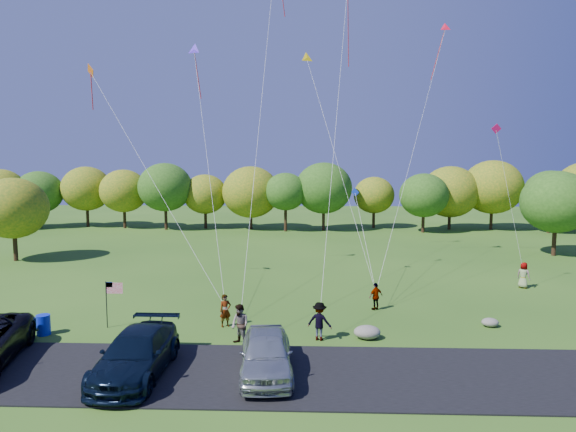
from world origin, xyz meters
The scene contains 16 objects.
ground centered at (0.00, 0.00, 0.00)m, with size 140.00×140.00×0.00m, color #2B5317.
asphalt_lane centered at (0.00, -4.00, 0.03)m, with size 44.00×6.00×0.06m, color black.
treeline centered at (-0.60, 36.48, 4.74)m, with size 77.28×27.56×8.72m.
minivan_navy centered at (-4.29, -4.37, 0.90)m, with size 2.36×5.80×1.68m, color black.
minivan_silver centered at (0.75, -4.12, 0.91)m, with size 2.01×4.98×1.70m, color #9EA4A8.
flyer_a centered at (-1.79, 1.74, 0.83)m, with size 0.60×0.40×1.66m, color #4C4C59.
flyer_b centered at (-0.71, -0.80, 0.94)m, with size 0.91×0.71×1.87m, color #4C4C59.
flyer_c centered at (2.92, -0.02, 0.90)m, with size 1.16×0.67×1.80m, color #4C4C59.
flyer_d centered at (6.19, 4.96, 0.77)m, with size 0.91×0.38×1.55m, color #4C4C59.
flyer_e centered at (16.55, 10.29, 0.85)m, with size 0.83×0.54×1.71m, color #4C4C59.
park_bench centered at (-11.20, -0.81, 0.57)m, with size 1.88×0.86×1.07m.
trash_barrel centered at (-10.37, 0.22, 0.48)m, with size 0.65×0.65×0.97m, color #0D23C5.
flag_assembly centered at (-7.45, 1.35, 1.76)m, with size 0.88×0.57×2.37m.
boulder_near centered at (5.17, 0.23, 0.31)m, with size 1.26×0.99×0.63m, color slate.
boulder_far centered at (11.59, 2.22, 0.22)m, with size 0.85×0.70×0.44m, color gray.
kites_aloft centered at (2.57, 14.39, 18.56)m, with size 25.69×9.14×18.95m.
Camera 1 is at (2.32, -23.30, 8.40)m, focal length 32.00 mm.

